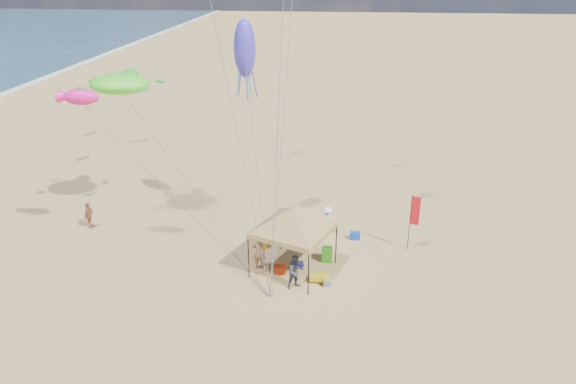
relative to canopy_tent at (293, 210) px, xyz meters
name	(u,v)px	position (x,y,z in m)	size (l,w,h in m)	color
ground	(280,305)	(-0.26, -2.91, -3.18)	(280.00, 280.00, 0.00)	tan
canopy_tent	(293,210)	(0.00, 0.00, 0.00)	(5.76, 5.76, 3.82)	black
feather_flag	(414,214)	(5.75, 2.61, -1.15)	(0.45, 0.16, 3.03)	black
cooler_red	(280,270)	(-0.58, -0.36, -2.99)	(0.54, 0.38, 0.38)	#BC320F
cooler_blue	(355,236)	(2.93, 3.49, -2.99)	(0.54, 0.38, 0.38)	#163AB5
bag_navy	(297,265)	(0.15, 0.18, -3.00)	(0.36, 0.36, 0.60)	#0E0C37
bag_orange	(274,235)	(-1.35, 3.14, -3.00)	(0.36, 0.36, 0.60)	orange
chair_green	(327,254)	(1.55, 1.07, -2.83)	(0.50, 0.50, 0.70)	#2B8418
chair_yellow	(262,240)	(-1.82, 2.13, -2.83)	(0.50, 0.50, 0.70)	yellow
crate_grey	(327,283)	(1.67, -1.16, -3.04)	(0.34, 0.30, 0.28)	gray
beach_cart	(320,277)	(1.32, -0.85, -2.98)	(0.90, 0.50, 0.24)	yellow
person_near_a	(259,252)	(-1.63, -0.01, -2.30)	(0.64, 0.42, 1.76)	#A0755B
person_near_b	(296,272)	(0.27, -1.48, -2.36)	(0.79, 0.62, 1.63)	#333A45
person_near_c	(327,220)	(1.41, 3.95, -2.39)	(1.02, 0.58, 1.58)	white
person_far_a	(89,215)	(-11.60, 3.25, -2.42)	(0.88, 0.37, 1.50)	#A4603F
turtle_kite	(120,84)	(-9.59, 4.76, 4.52)	(3.16, 2.53, 1.05)	#53ED2B
fish_kite	(81,97)	(-9.81, 0.86, 4.75)	(1.67, 0.84, 0.74)	#FF1A92
squid_kite	(245,49)	(-2.95, 4.86, 6.41)	(1.10, 1.10, 2.87)	#4335D4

